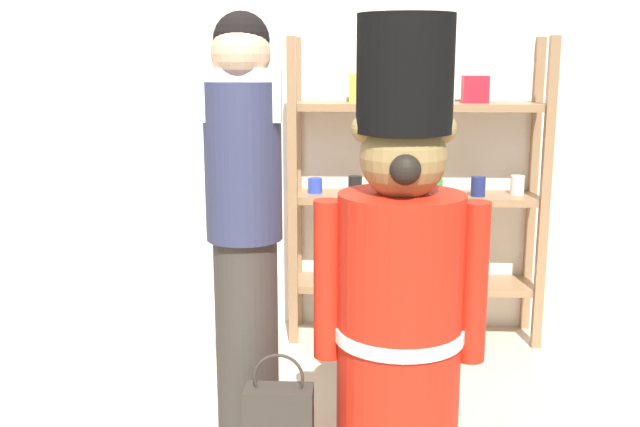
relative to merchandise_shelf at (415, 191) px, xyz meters
The scene contains 4 objects.
back_wall 0.96m from the merchandise_shelf, 164.91° to the left, with size 6.40×0.12×2.60m, color silver.
merchandise_shelf is the anchor object (origin of this frame).
teddy_bear_guard 1.44m from the merchandise_shelf, 96.24° to the right, with size 0.64×0.48×1.72m.
person_shopper 1.47m from the merchandise_shelf, 121.27° to the right, with size 0.31×0.30×1.75m.
Camera 1 is at (0.51, -2.06, 1.58)m, focal length 41.26 mm.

